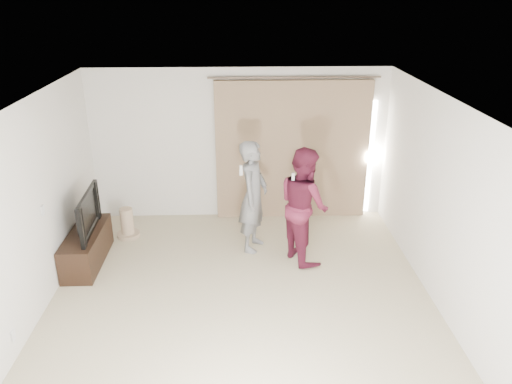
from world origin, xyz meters
TOP-DOWN VIEW (x-y plane):
  - floor at (0.00, 0.00)m, footprint 5.50×5.50m
  - wall_back at (0.00, 2.75)m, footprint 5.00×0.04m
  - wall_left at (-2.50, -0.00)m, footprint 0.04×5.50m
  - ceiling at (0.00, 0.00)m, footprint 5.00×5.50m
  - curtain at (0.91, 2.68)m, footprint 2.80×0.11m
  - tv_console at (-2.27, 1.15)m, footprint 0.45×1.30m
  - tv at (-2.27, 1.15)m, footprint 0.19×1.07m
  - scratching_post at (-1.84, 1.96)m, footprint 0.37×0.37m
  - person_man at (0.20, 1.52)m, footprint 0.60×0.73m
  - person_woman at (0.92, 1.20)m, footprint 0.93×1.03m

SIDE VIEW (x-z plane):
  - floor at x=0.00m, z-range 0.00..0.00m
  - scratching_post at x=-1.84m, z-range -0.05..0.45m
  - tv_console at x=-2.27m, z-range 0.00..0.50m
  - tv at x=-2.27m, z-range 0.50..1.11m
  - person_woman at x=0.92m, z-range 0.00..1.73m
  - person_man at x=0.20m, z-range 0.00..1.74m
  - curtain at x=0.91m, z-range -0.02..2.43m
  - wall_left at x=-2.50m, z-range 0.00..2.60m
  - wall_back at x=0.00m, z-range 0.00..2.60m
  - ceiling at x=0.00m, z-range 2.60..2.60m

